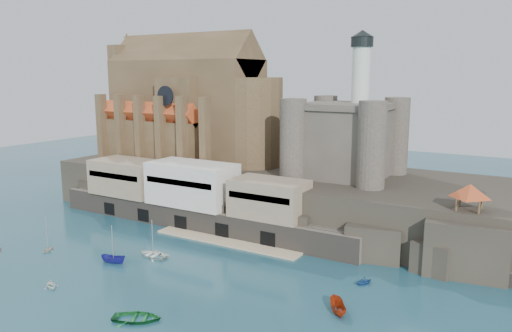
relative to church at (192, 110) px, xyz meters
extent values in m
plane|color=#194555|center=(24.13, -41.85, -22.13)|extent=(300.00, 300.00, 0.00)
cube|color=black|center=(24.13, -1.85, -17.13)|extent=(100.00, 34.00, 10.00)
cube|color=black|center=(-13.87, -18.35, -19.13)|extent=(9.00, 5.00, 6.00)
cube|color=black|center=(2.13, -18.35, -19.13)|extent=(9.00, 5.00, 6.00)
cube|color=black|center=(19.13, -18.35, -19.13)|extent=(9.00, 5.00, 6.00)
cube|color=black|center=(36.13, -18.35, -19.13)|extent=(9.00, 5.00, 6.00)
cube|color=black|center=(52.13, -18.35, -19.13)|extent=(9.00, 5.00, 6.00)
cube|color=#61584E|center=(16.13, -19.35, -19.88)|extent=(70.00, 6.00, 4.50)
cube|color=#D2B78C|center=(26.13, -23.85, -21.98)|extent=(30.00, 4.00, 0.40)
cube|color=black|center=(-5.87, -22.25, -20.53)|extent=(3.00, 0.40, 2.60)
cube|color=black|center=(4.13, -22.25, -20.53)|extent=(3.00, 0.40, 2.60)
cube|color=black|center=(14.13, -22.25, -20.53)|extent=(3.00, 0.40, 2.60)
cube|color=black|center=(24.13, -22.25, -20.53)|extent=(3.00, 0.40, 2.60)
cube|color=black|center=(34.13, -22.25, -20.53)|extent=(3.00, 0.40, 2.60)
cube|color=gray|center=(-3.87, -18.35, -13.88)|extent=(16.00, 9.00, 7.50)
cube|color=silver|center=(14.13, -18.35, -13.38)|extent=(18.00, 9.00, 8.50)
cube|color=gray|center=(32.13, -18.35, -14.13)|extent=(14.00, 8.00, 7.00)
cube|color=#503D25|center=(-1.87, 0.15, -0.13)|extent=(38.00, 14.00, 24.00)
cube|color=#503D25|center=(-1.87, 0.15, 11.87)|extent=(38.00, 13.01, 13.01)
cylinder|color=#503D25|center=(17.13, 0.15, -2.13)|extent=(14.00, 14.00, 20.00)
cube|color=#503D25|center=(2.13, 0.15, -2.13)|extent=(10.00, 20.00, 20.00)
cube|color=#503D25|center=(-5.87, -9.35, -7.13)|extent=(28.00, 5.00, 10.00)
cube|color=#503D25|center=(-5.87, 9.65, -7.13)|extent=(28.00, 5.00, 10.00)
cube|color=#BA451F|center=(-5.87, -9.35, -0.53)|extent=(28.00, 5.66, 5.66)
cube|color=#BA451F|center=(-5.87, 9.65, -0.53)|extent=(28.00, 5.66, 5.66)
cube|color=#503D25|center=(-20.87, 0.15, 1.87)|extent=(4.00, 10.00, 28.00)
cylinder|color=black|center=(2.13, -11.90, 3.87)|extent=(4.40, 0.30, 4.40)
cube|color=#503D25|center=(-17.87, -12.35, -4.13)|extent=(1.60, 2.20, 16.00)
cube|color=#503D25|center=(-11.67, -12.35, -4.13)|extent=(1.60, 2.20, 16.00)
cube|color=#503D25|center=(-5.47, -12.35, -4.13)|extent=(1.60, 2.20, 16.00)
cube|color=#503D25|center=(0.73, -12.35, -4.13)|extent=(1.60, 2.20, 16.00)
cube|color=#503D25|center=(6.93, -12.35, -4.13)|extent=(1.60, 2.20, 16.00)
cube|color=#503D25|center=(13.13, -12.35, -4.13)|extent=(1.60, 2.20, 16.00)
cube|color=#4B443B|center=(40.13, -0.85, -5.13)|extent=(16.00, 16.00, 14.00)
cube|color=#4B443B|center=(40.13, -0.85, 2.27)|extent=(17.00, 17.00, 1.20)
cylinder|color=#4B443B|center=(32.13, -8.85, -4.13)|extent=(5.20, 5.20, 16.00)
cylinder|color=#4B443B|center=(48.13, -8.85, -4.13)|extent=(5.20, 5.20, 16.00)
cylinder|color=#4B443B|center=(32.13, 7.15, -4.13)|extent=(5.20, 5.20, 16.00)
cylinder|color=#4B443B|center=(48.13, 7.15, -4.13)|extent=(5.20, 5.20, 16.00)
cylinder|color=silver|center=(42.13, 1.15, 7.87)|extent=(3.60, 3.60, 12.00)
cylinder|color=black|center=(42.13, 1.15, 14.87)|extent=(4.40, 4.40, 2.00)
cone|color=black|center=(42.13, 1.15, 16.47)|extent=(4.60, 4.60, 1.40)
cube|color=black|center=(66.13, -15.85, -17.78)|extent=(12.00, 10.00, 8.70)
cube|color=black|center=(62.13, -18.85, -19.63)|extent=(6.00, 5.00, 5.00)
cube|color=black|center=(71.13, -13.85, -19.13)|extent=(5.00, 4.00, 6.00)
cube|color=#503D25|center=(66.13, -15.85, -13.28)|extent=(4.20, 4.20, 0.30)
cylinder|color=#503D25|center=(64.53, -17.45, -11.83)|extent=(0.36, 0.36, 3.20)
cylinder|color=#503D25|center=(67.73, -17.45, -11.83)|extent=(0.36, 0.36, 3.20)
cylinder|color=#503D25|center=(64.53, -14.25, -11.83)|extent=(0.36, 0.36, 3.20)
cylinder|color=#503D25|center=(67.73, -14.25, -11.83)|extent=(0.36, 0.36, 3.20)
pyramid|color=#BA451F|center=(66.13, -15.85, -9.13)|extent=(6.40, 6.40, 2.20)
imported|color=white|center=(15.26, -53.36, -22.13)|extent=(2.27, 2.78, 2.79)
imported|color=navy|center=(15.81, -41.78, -22.13)|extent=(2.05, 2.02, 4.46)
imported|color=#1C7734|center=(33.18, -54.24, -22.13)|extent=(3.20, 4.60, 6.30)
imported|color=beige|center=(1.78, -43.80, -22.13)|extent=(2.53, 1.83, 2.66)
imported|color=#9F2D0E|center=(54.13, -39.15, -22.13)|extent=(2.49, 2.50, 4.71)
imported|color=white|center=(19.39, -36.16, -22.13)|extent=(1.39, 4.15, 5.74)
imported|color=#214E91|center=(54.13, -28.78, -22.13)|extent=(2.92, 2.59, 2.89)
camera|label=1|loc=(76.14, -96.76, 8.50)|focal=35.00mm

